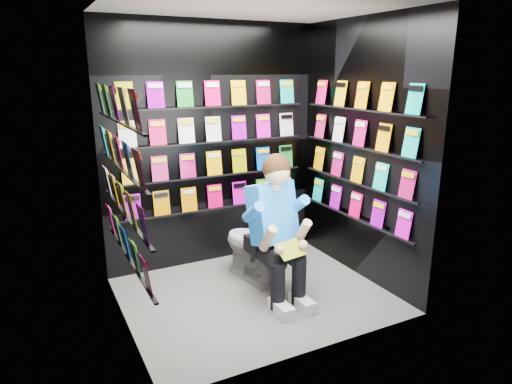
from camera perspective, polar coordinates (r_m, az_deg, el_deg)
name	(u,v)px	position (r m, az deg, el deg)	size (l,w,h in m)	color
floor	(255,295)	(4.50, -0.17, -12.78)	(2.40, 2.40, 0.00)	slate
ceiling	(254,6)	(4.01, -0.20, 22.23)	(2.40, 2.40, 0.00)	white
wall_back	(213,146)	(4.96, -5.43, 5.70)	(2.40, 0.04, 2.60)	black
wall_front	(319,188)	(3.22, 7.88, 0.52)	(2.40, 0.04, 2.60)	black
wall_left	(116,177)	(3.69, -17.08, 1.85)	(0.04, 2.00, 2.60)	black
wall_right	(361,152)	(4.71, 13.01, 4.90)	(0.04, 2.00, 2.60)	black
comics_back	(214,146)	(4.93, -5.30, 5.71)	(2.10, 0.06, 1.37)	#EC015D
comics_left	(120,176)	(3.69, -16.63, 1.98)	(0.06, 1.70, 1.37)	#EC015D
comics_right	(359,152)	(4.69, 12.73, 4.94)	(0.06, 1.70, 1.37)	#EC015D
toilet	(253,245)	(4.70, -0.38, -6.59)	(0.42, 0.75, 0.73)	white
longbox	(281,253)	(5.07, 3.20, -7.66)	(0.21, 0.38, 0.28)	silver
longbox_lid	(282,240)	(5.01, 3.23, -6.01)	(0.23, 0.40, 0.03)	silver
reader	(271,214)	(4.23, 1.92, -2.77)	(0.57, 0.84, 1.54)	#0E78F0
held_comic	(290,249)	(4.02, 4.32, -7.17)	(0.27, 0.01, 0.18)	green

